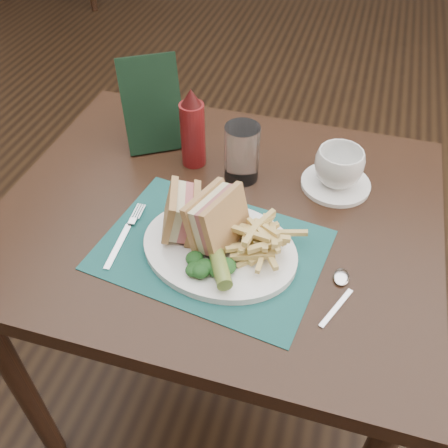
# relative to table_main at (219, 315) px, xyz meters

# --- Properties ---
(floor) EXTENTS (7.00, 7.00, 0.00)m
(floor) POSITION_rel_table_main_xyz_m (0.00, 0.50, -0.38)
(floor) COLOR black
(floor) RESTS_ON ground
(table_main) EXTENTS (0.90, 0.75, 0.75)m
(table_main) POSITION_rel_table_main_xyz_m (0.00, 0.00, 0.00)
(table_main) COLOR black
(table_main) RESTS_ON ground
(placemat) EXTENTS (0.45, 0.35, 0.00)m
(placemat) POSITION_rel_table_main_xyz_m (0.02, -0.12, 0.38)
(placemat) COLOR #184D4B
(placemat) RESTS_ON table_main
(plate) EXTENTS (0.34, 0.29, 0.01)m
(plate) POSITION_rel_table_main_xyz_m (0.04, -0.12, 0.38)
(plate) COLOR white
(plate) RESTS_ON placemat
(sandwich_half_a) EXTENTS (0.10, 0.11, 0.10)m
(sandwich_half_a) POSITION_rel_table_main_xyz_m (-0.06, -0.10, 0.44)
(sandwich_half_a) COLOR tan
(sandwich_half_a) RESTS_ON plate
(sandwich_half_b) EXTENTS (0.11, 0.13, 0.11)m
(sandwich_half_b) POSITION_rel_table_main_xyz_m (0.01, -0.10, 0.45)
(sandwich_half_b) COLOR tan
(sandwich_half_b) RESTS_ON plate
(kale_garnish) EXTENTS (0.11, 0.08, 0.03)m
(kale_garnish) POSITION_rel_table_main_xyz_m (0.04, -0.18, 0.41)
(kale_garnish) COLOR #153C18
(kale_garnish) RESTS_ON plate
(pickle_spear) EXTENTS (0.08, 0.12, 0.03)m
(pickle_spear) POSITION_rel_table_main_xyz_m (0.05, -0.17, 0.41)
(pickle_spear) COLOR olive
(pickle_spear) RESTS_ON plate
(fries_pile) EXTENTS (0.18, 0.20, 0.06)m
(fries_pile) POSITION_rel_table_main_xyz_m (0.11, -0.10, 0.42)
(fries_pile) COLOR #D2B769
(fries_pile) RESTS_ON plate
(fork) EXTENTS (0.05, 0.17, 0.01)m
(fork) POSITION_rel_table_main_xyz_m (-0.15, -0.13, 0.38)
(fork) COLOR silver
(fork) RESTS_ON placemat
(spoon) EXTENTS (0.09, 0.15, 0.01)m
(spoon) POSITION_rel_table_main_xyz_m (0.27, -0.16, 0.38)
(spoon) COLOR silver
(spoon) RESTS_ON table_main
(saucer) EXTENTS (0.19, 0.19, 0.01)m
(saucer) POSITION_rel_table_main_xyz_m (0.22, 0.14, 0.38)
(saucer) COLOR white
(saucer) RESTS_ON table_main
(coffee_cup) EXTENTS (0.15, 0.15, 0.08)m
(coffee_cup) POSITION_rel_table_main_xyz_m (0.22, 0.14, 0.43)
(coffee_cup) COLOR white
(coffee_cup) RESTS_ON saucer
(drinking_glass) EXTENTS (0.10, 0.10, 0.13)m
(drinking_glass) POSITION_rel_table_main_xyz_m (0.02, 0.11, 0.44)
(drinking_glass) COLOR white
(drinking_glass) RESTS_ON table_main
(ketchup_bottle) EXTENTS (0.06, 0.06, 0.19)m
(ketchup_bottle) POSITION_rel_table_main_xyz_m (-0.10, 0.14, 0.47)
(ketchup_bottle) COLOR #621012
(ketchup_bottle) RESTS_ON table_main
(check_presenter) EXTENTS (0.16, 0.14, 0.21)m
(check_presenter) POSITION_rel_table_main_xyz_m (-0.21, 0.18, 0.48)
(check_presenter) COLOR black
(check_presenter) RESTS_ON table_main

